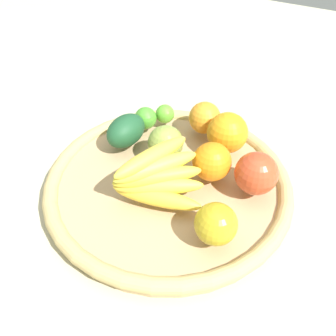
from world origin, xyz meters
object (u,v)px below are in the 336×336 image
at_px(apple_0, 256,173).
at_px(lime_1, 165,114).
at_px(apple_2, 166,143).
at_px(orange_0, 212,162).
at_px(apple_1, 216,224).
at_px(orange_1, 205,118).
at_px(avocado, 126,131).
at_px(banana_bunch, 156,177).
at_px(lime_0, 146,118).
at_px(orange_2, 227,133).

distance_m(apple_0, lime_1, 0.27).
relative_size(apple_2, orange_0, 0.96).
bearing_deg(apple_0, apple_2, 89.26).
relative_size(apple_1, orange_1, 1.00).
relative_size(apple_0, orange_1, 1.13).
bearing_deg(avocado, banana_bunch, -127.35).
relative_size(banana_bunch, lime_0, 3.32).
xyz_separation_m(lime_0, lime_1, (0.04, -0.03, -0.00)).
xyz_separation_m(orange_2, lime_0, (-0.01, 0.18, -0.02)).
distance_m(orange_1, avocado, 0.17).
relative_size(orange_0, lime_1, 1.73).
xyz_separation_m(orange_1, orange_0, (-0.12, -0.07, 0.00)).
bearing_deg(orange_1, apple_0, -127.83).
bearing_deg(orange_1, lime_0, 112.71).
distance_m(apple_2, orange_0, 0.10).
bearing_deg(apple_2, orange_0, -94.78).
height_order(apple_0, lime_1, apple_0).
height_order(apple_0, apple_1, apple_0).
height_order(apple_0, orange_1, apple_0).
height_order(apple_0, orange_2, orange_2).
xyz_separation_m(apple_2, lime_0, (0.07, 0.09, -0.01)).
distance_m(orange_1, lime_1, 0.09).
height_order(apple_2, orange_0, orange_0).
distance_m(avocado, orange_0, 0.19).
xyz_separation_m(apple_1, avocado, (0.14, 0.26, -0.00)).
xyz_separation_m(apple_0, orange_1, (0.12, 0.15, -0.00)).
bearing_deg(lime_1, avocado, 162.90).
distance_m(apple_0, orange_2, 0.12).
xyz_separation_m(orange_1, lime_0, (-0.05, 0.12, -0.01)).
bearing_deg(orange_2, orange_0, -176.07).
xyz_separation_m(apple_2, lime_1, (0.11, 0.06, -0.01)).
bearing_deg(apple_2, apple_1, -129.78).
height_order(apple_1, banana_bunch, banana_bunch).
height_order(orange_1, lime_1, orange_1).
relative_size(apple_0, avocado, 0.83).
distance_m(apple_1, orange_2, 0.23).
bearing_deg(apple_2, lime_0, 52.46).
distance_m(banana_bunch, orange_1, 0.21).
relative_size(apple_1, banana_bunch, 0.42).
relative_size(avocado, orange_2, 1.14).
height_order(apple_2, apple_1, apple_2).
xyz_separation_m(apple_0, lime_0, (0.07, 0.27, -0.01)).
height_order(avocado, lime_1, avocado).
bearing_deg(banana_bunch, avocado, 52.65).
height_order(orange_2, lime_1, orange_2).
distance_m(avocado, orange_2, 0.21).
xyz_separation_m(banana_bunch, orange_2, (0.18, -0.06, -0.00)).
xyz_separation_m(apple_2, apple_1, (-0.14, -0.16, -0.00)).
height_order(banana_bunch, avocado, banana_bunch).
bearing_deg(apple_2, orange_2, -49.75).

